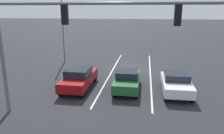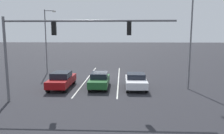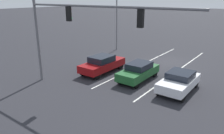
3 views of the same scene
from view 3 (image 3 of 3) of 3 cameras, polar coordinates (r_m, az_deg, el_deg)
The scene contains 8 objects.
ground_plane at distance 23.99m, azimuth 14.67°, elevation 1.35°, with size 240.00×240.00×0.00m, color #28282D.
lane_stripe_left_divider at distance 21.44m, azimuth 16.95°, elevation -0.80°, with size 0.12×16.32×0.01m, color silver.
lane_stripe_center_divider at distance 22.83m, azimuth 8.37°, elevation 0.93°, with size 0.12×16.32×0.01m, color silver.
car_maroon_rightlane_front at distance 19.74m, azimuth -2.53°, elevation 0.85°, with size 1.85×4.67×1.57m.
car_darkgreen_midlane_front at distance 18.03m, azimuth 6.93°, elevation -1.07°, with size 1.75×4.29×1.47m.
car_white_leftlane_front at distance 16.55m, azimuth 17.13°, elevation -3.58°, with size 1.91×4.12×1.44m.
traffic_signal_gantry at distance 15.01m, azimuth -10.46°, elevation 10.88°, with size 12.55×0.37×6.38m.
street_lamp_right_shoulder at distance 27.89m, azimuth 1.48°, elevation 14.00°, with size 1.52×0.24×8.28m.
Camera 3 is at (-8.38, 21.49, 6.59)m, focal length 35.00 mm.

